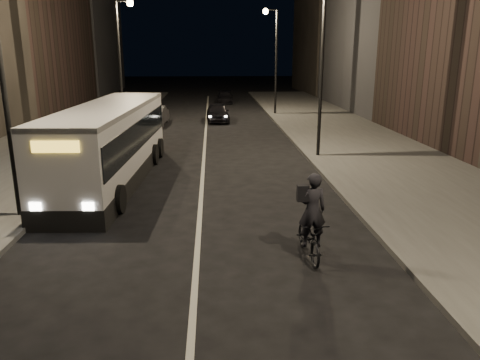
{
  "coord_description": "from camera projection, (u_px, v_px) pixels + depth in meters",
  "views": [
    {
      "loc": [
        0.45,
        -10.19,
        5.08
      ],
      "look_at": [
        1.22,
        2.75,
        1.5
      ],
      "focal_mm": 35.0,
      "sensor_mm": 36.0,
      "label": 1
    }
  ],
  "objects": [
    {
      "name": "ground",
      "position": [
        196.0,
        272.0,
        11.13
      ],
      "size": [
        180.0,
        180.0,
        0.0
      ],
      "primitive_type": "plane",
      "color": "black",
      "rests_on": "ground"
    },
    {
      "name": "sidewalk_right",
      "position": [
        363.0,
        148.0,
        25.07
      ],
      "size": [
        7.0,
        70.0,
        0.16
      ],
      "primitive_type": "cube",
      "color": "#3E3E3B",
      "rests_on": "ground"
    },
    {
      "name": "sidewalk_left",
      "position": [
        39.0,
        152.0,
        24.1
      ],
      "size": [
        7.0,
        70.0,
        0.16
      ],
      "primitive_type": "cube",
      "color": "#3E3E3B",
      "rests_on": "ground"
    },
    {
      "name": "streetlight_right_mid",
      "position": [
        317.0,
        45.0,
        21.56
      ],
      "size": [
        1.2,
        0.44,
        8.12
      ],
      "color": "black",
      "rests_on": "sidewalk_right"
    },
    {
      "name": "streetlight_right_far",
      "position": [
        273.0,
        47.0,
        36.95
      ],
      "size": [
        1.2,
        0.44,
        8.12
      ],
      "color": "black",
      "rests_on": "sidewalk_right"
    },
    {
      "name": "streetlight_left_near",
      "position": [
        7.0,
        41.0,
        13.25
      ],
      "size": [
        1.2,
        0.44,
        8.12
      ],
      "color": "black",
      "rests_on": "sidewalk_left"
    },
    {
      "name": "streetlight_left_far",
      "position": [
        123.0,
        47.0,
        30.57
      ],
      "size": [
        1.2,
        0.44,
        8.12
      ],
      "color": "black",
      "rests_on": "sidewalk_left"
    },
    {
      "name": "city_bus",
      "position": [
        111.0,
        140.0,
        18.56
      ],
      "size": [
        3.11,
        11.42,
        3.05
      ],
      "rotation": [
        0.0,
        0.0,
        -0.05
      ],
      "color": "silver",
      "rests_on": "ground"
    },
    {
      "name": "cyclist_on_bicycle",
      "position": [
        310.0,
        230.0,
        11.72
      ],
      "size": [
        0.8,
        2.0,
        2.27
      ],
      "rotation": [
        0.0,
        0.0,
        0.06
      ],
      "color": "black",
      "rests_on": "ground"
    },
    {
      "name": "car_near",
      "position": [
        218.0,
        112.0,
        34.76
      ],
      "size": [
        1.77,
        4.04,
        1.35
      ],
      "primitive_type": "imported",
      "rotation": [
        0.0,
        0.0,
        0.04
      ],
      "color": "black",
      "rests_on": "ground"
    },
    {
      "name": "car_mid",
      "position": [
        155.0,
        115.0,
        33.21
      ],
      "size": [
        1.62,
        4.27,
        1.39
      ],
      "primitive_type": "imported",
      "rotation": [
        0.0,
        0.0,
        3.11
      ],
      "color": "#38383A",
      "rests_on": "ground"
    },
    {
      "name": "car_far",
      "position": [
        225.0,
        97.0,
        47.1
      ],
      "size": [
        1.78,
        4.06,
        1.16
      ],
      "primitive_type": "imported",
      "rotation": [
        0.0,
        0.0,
        -0.04
      ],
      "color": "black",
      "rests_on": "ground"
    }
  ]
}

